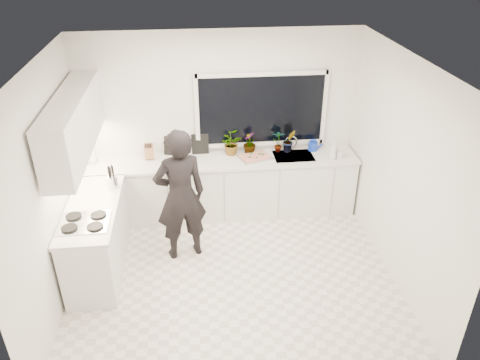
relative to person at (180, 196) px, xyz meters
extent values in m
cube|color=beige|center=(0.60, -0.51, -0.91)|extent=(4.00, 3.50, 0.02)
cube|color=white|center=(0.60, 1.25, 0.45)|extent=(4.00, 0.02, 2.70)
cube|color=white|center=(-1.41, -0.51, 0.45)|extent=(0.02, 3.50, 2.70)
cube|color=white|center=(2.61, -0.51, 0.45)|extent=(0.02, 3.50, 2.70)
cube|color=white|center=(0.60, -0.51, 1.81)|extent=(4.00, 3.50, 0.02)
cube|color=black|center=(1.20, 1.21, 0.65)|extent=(1.80, 0.02, 1.00)
cube|color=white|center=(0.60, 0.94, -0.46)|extent=(3.92, 0.58, 0.88)
cube|color=white|center=(-1.07, -0.16, -0.46)|extent=(0.58, 1.60, 0.88)
cube|color=silver|center=(0.60, 0.93, 0.00)|extent=(3.94, 0.62, 0.04)
cube|color=silver|center=(-1.07, -0.16, 0.00)|extent=(0.62, 1.60, 0.04)
cube|color=white|center=(-1.19, 0.19, 0.95)|extent=(0.34, 2.10, 0.70)
cube|color=silver|center=(1.65, 0.94, -0.03)|extent=(0.58, 0.42, 0.14)
cylinder|color=silver|center=(1.65, 1.14, 0.13)|extent=(0.03, 0.03, 0.22)
cube|color=black|center=(-1.09, -0.51, 0.03)|extent=(0.56, 0.48, 0.03)
imported|color=black|center=(0.00, 0.00, 0.00)|extent=(0.75, 0.58, 1.81)
cube|color=silver|center=(1.07, 0.91, 0.03)|extent=(0.53, 0.46, 0.03)
cube|color=red|center=(1.07, 0.91, 0.05)|extent=(0.48, 0.41, 0.01)
cylinder|color=#1435C1|center=(1.98, 1.10, 0.08)|extent=(0.16, 0.16, 0.13)
cylinder|color=white|center=(-1.25, 1.04, 0.15)|extent=(0.14, 0.14, 0.26)
cube|color=olive|center=(-0.44, 1.08, 0.13)|extent=(0.13, 0.11, 0.22)
cylinder|color=silver|center=(-0.87, 0.29, 0.10)|extent=(0.17, 0.17, 0.16)
cube|color=black|center=(-0.12, 1.18, 0.16)|extent=(0.21, 0.09, 0.28)
cube|color=black|center=(0.30, 1.18, 0.17)|extent=(0.25, 0.03, 0.30)
imported|color=#26662D|center=(0.73, 1.10, 0.19)|extent=(0.41, 0.41, 0.34)
imported|color=#26662D|center=(1.02, 1.10, 0.18)|extent=(0.23, 0.23, 0.33)
imported|color=#26662D|center=(1.45, 1.10, 0.19)|extent=(0.21, 0.16, 0.34)
imported|color=#26662D|center=(1.61, 1.10, 0.19)|extent=(0.21, 0.18, 0.34)
imported|color=#D8BF66|center=(2.19, 0.79, 0.16)|extent=(0.14, 0.14, 0.29)
imported|color=#D8BF66|center=(2.28, 0.79, 0.10)|extent=(0.09, 0.09, 0.17)
camera|label=1|loc=(0.20, -5.10, 3.04)|focal=35.00mm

